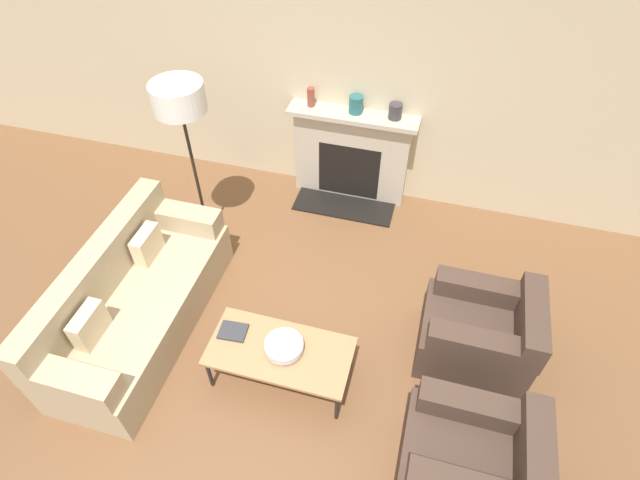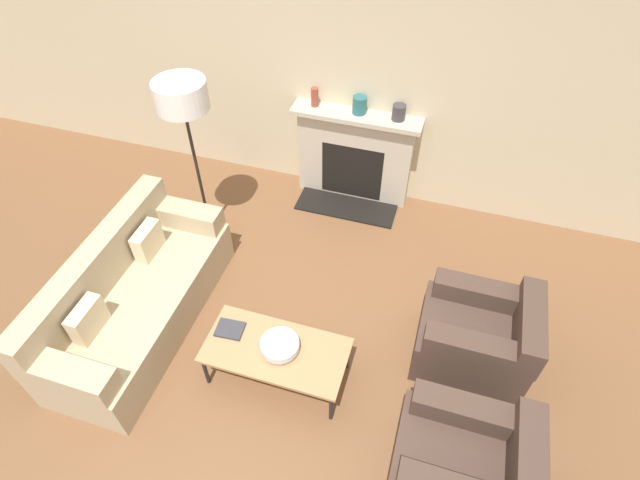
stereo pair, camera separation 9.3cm
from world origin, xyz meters
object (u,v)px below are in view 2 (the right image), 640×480
coffee_table (276,351)px  mantel_vase_left (315,97)px  mantel_vase_center_left (359,105)px  bowl (280,345)px  couch (134,298)px  book (230,329)px  armchair_near (464,466)px  armchair_far (478,337)px  fireplace (354,157)px  floor_lamp (183,104)px  mantel_vase_center_right (399,112)px

coffee_table → mantel_vase_left: size_ratio=5.71×
mantel_vase_center_left → bowl: bearing=-89.7°
couch → mantel_vase_center_left: mantel_vase_center_left is taller
book → mantel_vase_center_left: bearing=75.1°
coffee_table → mantel_vase_center_left: size_ratio=6.28×
armchair_near → armchair_far: 1.07m
fireplace → coffee_table: size_ratio=1.20×
armchair_near → coffee_table: 1.57m
book → armchair_far: bearing=12.1°
armchair_near → armchair_far: bearing=180.0°
armchair_near → fireplace: bearing=-152.2°
floor_lamp → mantel_vase_center_left: 1.73m
mantel_vase_center_left → fireplace: bearing=-139.8°
armchair_far → mantel_vase_left: bearing=-132.8°
couch → armchair_near: 2.94m
couch → book: (0.96, -0.10, 0.07)m
armchair_near → mantel_vase_center_left: (-1.49, 2.88, 0.83)m
floor_lamp → mantel_vase_left: bearing=51.0°
couch → bowl: 1.42m
book → bowl: bearing=-10.3°
bowl → mantel_vase_left: 2.58m
book → floor_lamp: size_ratio=0.14×
coffee_table → mantel_vase_center_right: mantel_vase_center_right is taller
armchair_near → coffee_table: bearing=-105.9°
mantel_vase_center_right → armchair_far: bearing=-58.9°
armchair_near → bowl: (-1.48, 0.44, 0.13)m
mantel_vase_left → mantel_vase_center_right: (0.87, 0.00, -0.02)m
floor_lamp → mantel_vase_center_right: bearing=31.4°
book → mantel_vase_center_left: mantel_vase_center_left is taller
floor_lamp → armchair_far: bearing=-15.2°
floor_lamp → couch: bearing=-93.1°
coffee_table → mantel_vase_center_right: (0.42, 2.45, 0.77)m
fireplace → book: fireplace is taller
armchair_far → book: size_ratio=3.80×
couch → mantel_vase_center_left: size_ratio=11.00×
armchair_near → bowl: 1.55m
fireplace → bowl: size_ratio=4.45×
mantel_vase_center_right → bowl: bearing=-99.0°
floor_lamp → fireplace: bearing=38.5°
fireplace → mantel_vase_center_right: size_ratio=8.65×
bowl → book: bowl is taller
mantel_vase_center_right → floor_lamp: bearing=-148.6°
book → fireplace: bearing=75.5°
fireplace → couch: 2.67m
coffee_table → book: 0.42m
floor_lamp → mantel_vase_center_left: size_ratio=9.59×
bowl → book: size_ratio=1.30×
fireplace → couch: fireplace is taller
mantel_vase_center_left → mantel_vase_center_right: size_ratio=1.15×
fireplace → mantel_vase_left: 0.78m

